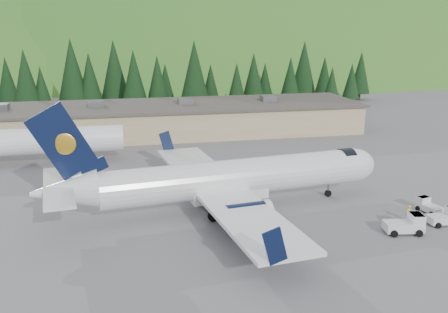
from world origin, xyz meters
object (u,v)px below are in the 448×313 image
baggage_tug_a (407,224)px  baggage_tug_c (428,206)px  baggage_tug_b (446,217)px  terminal_building (157,119)px  second_airliner (17,141)px  ramp_worker (408,213)px  airliner (227,180)px

baggage_tug_a → baggage_tug_c: baggage_tug_a is taller
baggage_tug_b → terminal_building: terminal_building is taller
baggage_tug_b → baggage_tug_c: 3.32m
second_airliner → terminal_building: size_ratio=0.39×
second_airliner → ramp_worker: bearing=-35.6°
baggage_tug_c → ramp_worker: (-3.39, -1.87, 0.18)m
second_airliner → baggage_tug_a: size_ratio=7.48×
second_airliner → ramp_worker: 49.79m
airliner → baggage_tug_c: airliner is taller
ramp_worker → baggage_tug_b: bearing=132.8°
baggage_tug_a → baggage_tug_c: bearing=50.7°
baggage_tug_a → ramp_worker: size_ratio=2.28×
baggage_tug_a → baggage_tug_b: (4.81, 1.09, -0.10)m
terminal_building → ramp_worker: bearing=-65.4°
baggage_tug_c → ramp_worker: 3.88m
airliner → second_airliner: bearing=130.1°
baggage_tug_a → baggage_tug_b: bearing=22.7°
airliner → second_airliner: (-23.87, 22.13, 0.12)m
ramp_worker → airliner: bearing=-44.7°
baggage_tug_a → baggage_tug_c: size_ratio=1.28×
airliner → baggage_tug_a: 17.71m
baggage_tug_a → baggage_tug_c: (5.10, 4.40, -0.19)m
second_airliner → terminal_building: bearing=38.8°
terminal_building → second_airliner: bearing=-141.2°
airliner → baggage_tug_c: bearing=-20.9°
airliner → baggage_tug_b: 21.48m
baggage_tug_a → terminal_building: 51.09m
baggage_tug_c → terminal_building: terminal_building is taller
baggage_tug_c → terminal_building: bearing=14.8°
baggage_tug_c → baggage_tug_a: bearing=116.5°
baggage_tug_a → terminal_building: (-18.82, 47.46, 1.80)m
second_airliner → baggage_tug_c: size_ratio=9.56×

